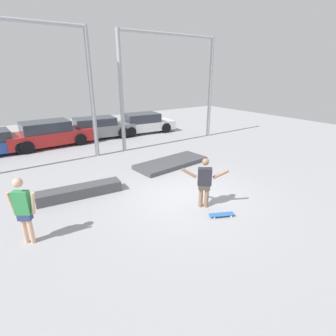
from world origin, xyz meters
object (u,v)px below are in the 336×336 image
grind_box (80,191)px  manual_pad (171,163)px  skateboard (222,215)px  parked_car_grey (98,128)px  skateboarder (205,181)px  bystander (23,208)px  parked_car_red (49,134)px  parked_car_white (143,123)px

grind_box → manual_pad: grind_box is taller
skateboard → parked_car_grey: 11.41m
skateboarder → bystander: 4.99m
skateboarder → parked_car_red: size_ratio=0.35×
parked_car_grey → parked_car_white: (3.20, -0.22, -0.01)m
skateboard → manual_pad: 4.79m
manual_pad → parked_car_red: (-3.81, 6.64, 0.60)m
manual_pad → parked_car_red: size_ratio=0.75×
parked_car_grey → parked_car_white: size_ratio=1.05×
parked_car_red → skateboarder: bearing=-79.2°
parked_car_white → parked_car_grey: bearing=-178.4°
skateboard → skateboarder: bearing=117.3°
bystander → manual_pad: bearing=-121.2°
skateboarder → parked_car_grey: bearing=127.4°
skateboard → parked_car_white: 11.79m
grind_box → parked_car_red: (0.66, 7.45, 0.51)m
parked_car_red → parked_car_white: 6.13m
manual_pad → parked_car_red: parked_car_red is taller
grind_box → parked_car_grey: size_ratio=0.61×
parked_car_white → bystander: bearing=-127.5°
skateboarder → parked_car_grey: (0.59, 10.61, -0.23)m
grind_box → bystander: (-1.87, -1.87, 0.81)m
grind_box → manual_pad: 4.54m
parked_car_red → parked_car_grey: parked_car_red is taller
skateboarder → parked_car_white: bearing=110.6°
skateboarder → skateboard: bearing=-46.9°
grind_box → bystander: bystander is taller
parked_car_red → parked_car_white: (6.13, -0.05, -0.05)m
parked_car_red → parked_car_grey: 2.94m
skateboarder → grind_box: size_ratio=0.58×
skateboarder → parked_car_red: skateboarder is taller
skateboard → grind_box: (-3.03, 3.76, 0.12)m
manual_pad → parked_car_grey: parked_car_grey is taller
grind_box → skateboarder: bearing=-45.0°
bystander → grind_box: bearing=-99.1°
parked_car_grey → manual_pad: bearing=-76.7°
parked_car_grey → parked_car_white: 3.21m
skateboard → parked_car_grey: bearing=112.0°
parked_car_red → bystander: size_ratio=2.59×
parked_car_red → manual_pad: bearing=-62.0°
skateboarder → skateboard: (0.03, -0.77, -0.83)m
parked_car_grey → bystander: bearing=-113.9°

